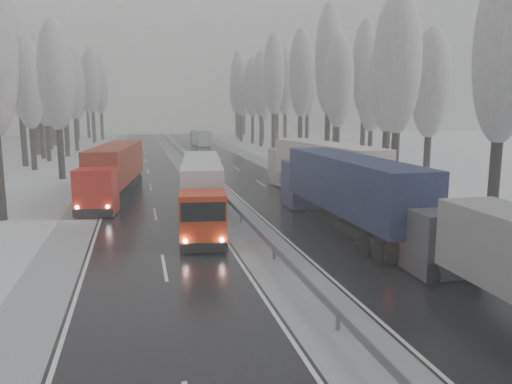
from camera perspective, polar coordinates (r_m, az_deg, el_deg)
name	(u,v)px	position (r m, az deg, el deg)	size (l,w,h in m)	color
carriageway_right	(277,194)	(42.70, 2.47, -0.19)	(7.50, 200.00, 0.03)	black
carriageway_left	(152,199)	(41.15, -11.75, -0.76)	(7.50, 200.00, 0.03)	black
median_slush	(217,196)	(41.60, -4.51, -0.47)	(3.00, 200.00, 0.04)	#A7AAAF
shoulder_right	(332,191)	(44.29, 8.64, 0.07)	(2.40, 200.00, 0.04)	#A7AAAF
shoulder_left	(88,201)	(41.33, -18.62, -1.02)	(2.40, 200.00, 0.04)	#A7AAAF
median_guardrail	(217,189)	(41.49, -4.52, 0.31)	(0.12, 200.00, 0.76)	slate
tree_16	(505,50)	(33.86, 26.55, 14.35)	(3.60, 3.60, 16.53)	black
tree_18	(399,65)	(42.99, 16.03, 13.81)	(3.60, 3.60, 16.58)	black
tree_19	(431,84)	(49.15, 19.38, 11.58)	(3.60, 3.60, 14.57)	black
tree_20	(388,78)	(51.70, 14.87, 12.48)	(3.60, 3.60, 15.71)	black
tree_21	(390,62)	(56.40, 15.05, 14.11)	(3.60, 3.60, 18.62)	black
tree_22	(338,82)	(60.78, 9.41, 12.30)	(3.60, 3.60, 15.86)	black
tree_23	(372,96)	(66.96, 13.09, 10.66)	(3.60, 3.60, 13.55)	black
tree_24	(329,61)	(66.32, 8.34, 14.65)	(3.60, 3.60, 20.49)	black
tree_25	(365,69)	(72.67, 12.36, 13.56)	(3.60, 3.60, 19.44)	black
tree_26	(301,74)	(75.74, 5.16, 13.25)	(3.60, 3.60, 18.78)	black
tree_27	(336,81)	(81.92, 9.11, 12.38)	(3.60, 3.60, 17.62)	black
tree_28	(274,75)	(85.63, 2.05, 13.22)	(3.60, 3.60, 19.62)	black
tree_29	(308,82)	(91.57, 5.92, 12.34)	(3.60, 3.60, 18.11)	black
tree_30	(261,84)	(95.05, 0.59, 12.20)	(3.60, 3.60, 17.86)	black
tree_31	(285,83)	(100.48, 3.38, 12.31)	(3.60, 3.60, 18.58)	black
tree_32	(252,88)	(102.35, -0.41, 11.83)	(3.60, 3.60, 17.33)	black
tree_33	(263,98)	(106.92, 0.78, 10.71)	(3.60, 3.60, 14.33)	black
tree_34	(241,88)	(109.11, -1.73, 11.79)	(3.60, 3.60, 17.63)	black
tree_35	(277,87)	(115.18, 2.45, 11.87)	(3.60, 3.60, 18.25)	black
tree_36	(238,82)	(119.07, -2.08, 12.41)	(3.60, 3.60, 20.23)	black
tree_37	(263,94)	(124.42, 0.78, 11.16)	(3.60, 3.60, 16.37)	black
tree_38	(236,90)	(129.70, -2.25, 11.55)	(3.60, 3.60, 17.97)	black
tree_39	(244,95)	(134.15, -1.38, 11.00)	(3.60, 3.60, 16.19)	black
tree_62	(56,76)	(54.84, -21.90, 12.16)	(3.60, 3.60, 16.04)	black
tree_64	(28,84)	(64.39, -24.57, 11.16)	(3.60, 3.60, 15.42)	black
tree_65	(18,64)	(68.81, -25.58, 13.10)	(3.60, 3.60, 19.48)	black
tree_66	(44,88)	(73.85, -23.04, 10.87)	(3.60, 3.60, 15.23)	black
tree_67	(38,80)	(78.07, -23.63, 11.60)	(3.60, 3.60, 17.09)	black
tree_68	(63,84)	(80.34, -21.15, 11.48)	(3.60, 3.60, 16.65)	black
tree_69	(33,73)	(85.12, -24.16, 12.31)	(3.60, 3.60, 19.35)	black
tree_70	(73,85)	(90.32, -20.14, 11.45)	(3.60, 3.60, 17.09)	black
tree_71	(46,76)	(95.00, -22.83, 12.13)	(3.60, 3.60, 19.61)	black
tree_72	(65,94)	(99.86, -20.98, 10.44)	(3.60, 3.60, 15.11)	black
tree_73	(51,87)	(104.26, -22.34, 11.04)	(3.60, 3.60, 17.22)	black
tree_74	(91,81)	(110.30, -18.31, 11.98)	(3.60, 3.60, 19.68)	black
tree_75	(48,85)	(115.32, -22.72, 11.26)	(3.60, 3.60, 18.60)	black
tree_76	(100,86)	(119.55, -17.41, 11.46)	(3.60, 3.60, 18.55)	black
tree_77	(76,99)	(123.95, -19.84, 10.00)	(3.60, 3.60, 14.32)	black
tree_78	(86,84)	(126.41, -18.84, 11.55)	(3.60, 3.60, 19.55)	black
tree_79	(76,92)	(130.61, -19.86, 10.73)	(3.60, 3.60, 17.07)	black
truck_blue_box	(343,186)	(30.38, 9.89, 0.63)	(3.06, 17.60, 4.50)	#202051
truck_cream_box	(320,165)	(41.06, 7.32, 3.03)	(4.81, 17.74, 4.51)	#AFAB9B
box_truck_distant	(200,138)	(95.95, -6.38, 6.17)	(3.19, 8.43, 3.08)	#ADAFB4
truck_red_white	(202,186)	(32.49, -6.21, 0.69)	(4.15, 15.37, 3.91)	red
truck_red_red	(114,168)	(41.94, -15.93, 2.65)	(4.79, 16.63, 4.23)	red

